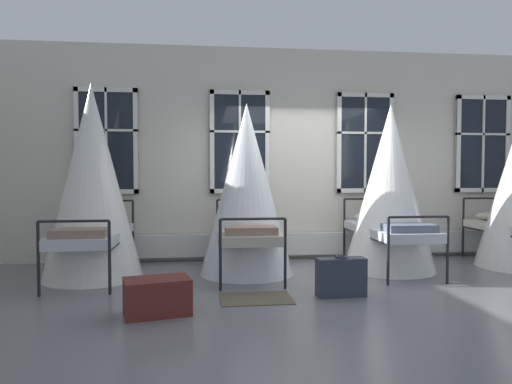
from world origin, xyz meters
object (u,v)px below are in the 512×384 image
at_px(cot_first, 92,184).
at_px(travel_trunk, 157,296).
at_px(cot_second, 247,191).
at_px(suitcase_dark, 341,277).
at_px(cot_third, 390,190).

height_order(cot_first, travel_trunk, cot_first).
xyz_separation_m(cot_first, cot_second, (2.08, 0.03, -0.11)).
bearing_deg(suitcase_dark, cot_second, 122.66).
bearing_deg(suitcase_dark, travel_trunk, -170.70).
bearing_deg(cot_third, travel_trunk, 119.71).
relative_size(cot_second, cot_third, 0.99).
height_order(cot_second, cot_third, cot_third).
bearing_deg(travel_trunk, suitcase_dark, 12.60).
bearing_deg(travel_trunk, cot_second, 59.18).
bearing_deg(travel_trunk, cot_first, 120.41).
relative_size(suitcase_dark, travel_trunk, 0.89).
bearing_deg(cot_first, travel_trunk, -149.84).
relative_size(cot_second, travel_trunk, 3.73).
relative_size(cot_first, travel_trunk, 4.08).
distance_m(cot_first, cot_second, 2.09).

